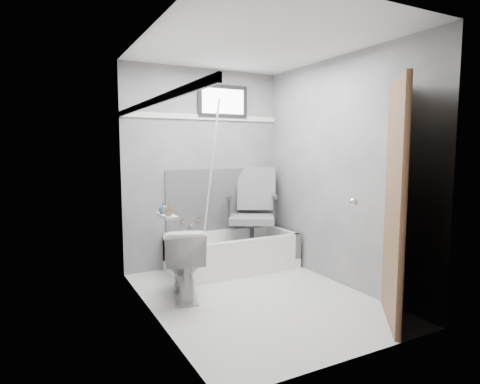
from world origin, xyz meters
TOP-DOWN VIEW (x-y plane):
  - floor at (0.00, 0.00)m, footprint 2.60×2.60m
  - ceiling at (0.00, 0.00)m, footprint 2.60×2.60m
  - wall_back at (0.00, 1.30)m, footprint 2.00×0.02m
  - wall_front at (0.00, -1.30)m, footprint 2.00×0.02m
  - wall_left at (-1.00, 0.00)m, footprint 0.02×2.60m
  - wall_right at (1.00, 0.00)m, footprint 0.02×2.60m
  - bathtub at (0.20, 0.93)m, footprint 1.50×0.70m
  - office_chair at (0.49, 0.96)m, footprint 0.86×0.86m
  - toilet at (-0.62, 0.35)m, footprint 0.56×0.78m
  - door at (0.98, -1.28)m, footprint 0.78×0.78m
  - window at (0.25, 1.29)m, footprint 0.66×0.04m
  - backerboard at (0.25, 1.29)m, footprint 1.50×0.02m
  - trim_back at (0.00, 1.29)m, footprint 2.00×0.02m
  - trim_left at (-0.99, 0.00)m, footprint 0.02×2.60m
  - pole at (-0.03, 1.06)m, footprint 0.02×0.57m
  - shelf at (-0.93, -0.14)m, footprint 0.10×0.32m
  - soap_bottle_a at (-0.94, -0.22)m, footprint 0.05×0.05m
  - soap_bottle_b at (-0.94, -0.08)m, footprint 0.10×0.10m
  - faucet at (-0.20, 1.27)m, footprint 0.26×0.10m

SIDE VIEW (x-z plane):
  - floor at x=0.00m, z-range 0.00..0.00m
  - bathtub at x=0.20m, z-range 0.00..0.42m
  - toilet at x=-0.62m, z-range 0.00..0.68m
  - faucet at x=-0.20m, z-range 0.47..0.63m
  - office_chair at x=0.49m, z-range 0.12..1.21m
  - backerboard at x=0.25m, z-range 0.41..1.19m
  - shelf at x=-0.93m, z-range 0.89..0.91m
  - soap_bottle_b at x=-0.94m, z-range 0.91..1.01m
  - soap_bottle_a at x=-0.94m, z-range 0.92..1.01m
  - door at x=0.98m, z-range 0.00..2.00m
  - pole at x=-0.03m, z-range 0.11..1.99m
  - wall_back at x=0.00m, z-range 0.00..2.40m
  - wall_front at x=0.00m, z-range 0.00..2.40m
  - wall_left at x=-1.00m, z-range 0.00..2.40m
  - wall_right at x=1.00m, z-range 0.00..2.40m
  - trim_back at x=0.00m, z-range 1.79..1.85m
  - trim_left at x=-0.99m, z-range 1.79..1.85m
  - window at x=0.25m, z-range 1.82..2.22m
  - ceiling at x=0.00m, z-range 2.40..2.40m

